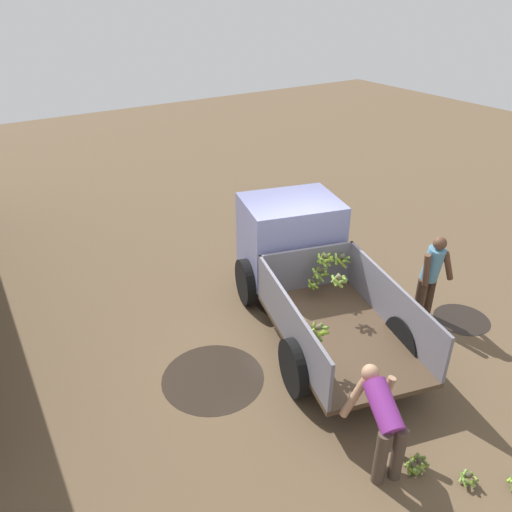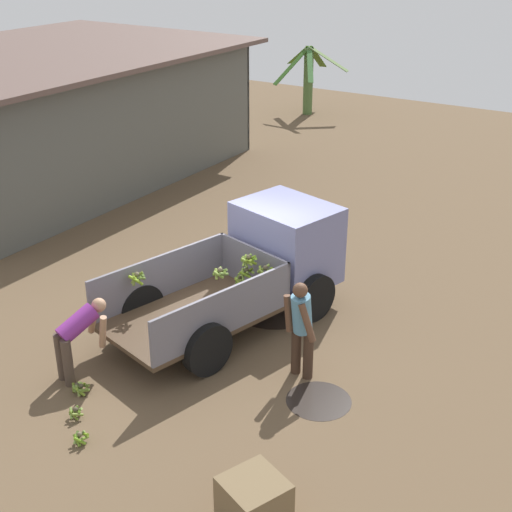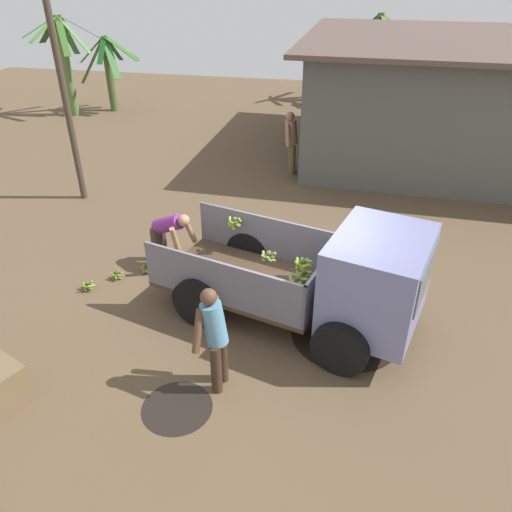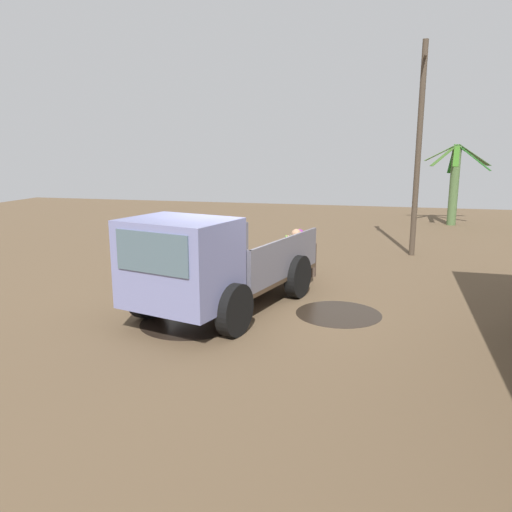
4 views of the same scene
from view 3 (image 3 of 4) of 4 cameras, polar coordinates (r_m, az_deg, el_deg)
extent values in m
plane|color=brown|center=(8.73, 4.25, -5.80)|extent=(36.00, 36.00, 0.00)
cylinder|color=black|center=(10.27, 4.96, 0.43)|extent=(1.54, 1.54, 0.01)
cylinder|color=black|center=(8.24, 10.14, -8.88)|extent=(1.73, 1.73, 0.01)
cylinder|color=black|center=(7.12, -9.01, -16.75)|extent=(0.96, 0.96, 0.01)
cube|color=#473524|center=(8.56, -1.09, -2.69)|extent=(3.17, 2.40, 0.08)
cube|color=slate|center=(8.98, 1.39, 2.22)|extent=(2.73, 0.79, 0.77)
cube|color=slate|center=(7.73, -4.04, -3.16)|extent=(2.73, 0.79, 0.77)
cube|color=slate|center=(7.88, 7.82, -2.67)|extent=(0.50, 1.68, 0.77)
cube|color=#7377A7|center=(7.58, 13.66, -2.65)|extent=(1.72, 1.98, 1.41)
cube|color=#4C606B|center=(7.35, 18.94, -2.09)|extent=(0.38, 1.31, 0.62)
cylinder|color=black|center=(8.73, 13.38, -3.23)|extent=(0.88, 0.44, 0.85)
cylinder|color=black|center=(7.34, 9.60, -10.37)|extent=(0.88, 0.44, 0.85)
cylinder|color=black|center=(9.42, -0.81, 0.47)|extent=(0.88, 0.44, 0.85)
cylinder|color=black|center=(8.15, -6.70, -5.28)|extent=(0.88, 0.44, 0.85)
sphere|color=#4A4330|center=(7.37, 4.78, -2.59)|extent=(0.09, 0.09, 0.09)
cylinder|color=olive|center=(7.46, 5.29, -2.69)|extent=(0.21, 0.18, 0.14)
cylinder|color=olive|center=(7.47, 4.40, -2.83)|extent=(0.19, 0.17, 0.19)
cylinder|color=olive|center=(7.39, 4.04, -3.07)|extent=(0.12, 0.23, 0.16)
cylinder|color=olive|center=(7.35, 4.75, -3.49)|extent=(0.21, 0.07, 0.20)
cylinder|color=olive|center=(7.40, 5.24, -3.33)|extent=(0.09, 0.20, 0.21)
sphere|color=#413B2A|center=(8.01, 5.61, -2.57)|extent=(0.06, 0.06, 0.06)
cylinder|color=olive|center=(8.07, 5.89, -2.63)|extent=(0.15, 0.12, 0.10)
cylinder|color=#4F731C|center=(8.08, 5.52, -2.69)|extent=(0.14, 0.08, 0.13)
cylinder|color=#8AB132|center=(8.06, 5.23, -2.79)|extent=(0.07, 0.15, 0.12)
cylinder|color=#8BA544|center=(8.03, 5.32, -3.00)|extent=(0.09, 0.12, 0.15)
cylinder|color=olive|center=(7.99, 5.50, -3.04)|extent=(0.15, 0.05, 0.10)
cylinder|color=#5E781E|center=(8.00, 5.77, -3.05)|extent=(0.14, 0.11, 0.11)
cylinder|color=olive|center=(8.04, 5.86, -3.00)|extent=(0.05, 0.12, 0.15)
sphere|color=#4E4733|center=(7.79, 5.52, -2.02)|extent=(0.08, 0.08, 0.08)
cylinder|color=#5E751E|center=(7.85, 6.06, -2.39)|extent=(0.12, 0.21, 0.17)
cylinder|color=olive|center=(7.89, 5.74, -1.97)|extent=(0.23, 0.09, 0.12)
cylinder|color=olive|center=(7.89, 5.25, -2.32)|extent=(0.17, 0.14, 0.20)
cylinder|color=olive|center=(7.80, 4.83, -2.39)|extent=(0.11, 0.23, 0.13)
cylinder|color=olive|center=(7.80, 5.38, -2.83)|extent=(0.17, 0.06, 0.21)
cylinder|color=olive|center=(7.76, 5.90, -2.66)|extent=(0.19, 0.18, 0.13)
sphere|color=#4E4633|center=(7.61, 5.42, -0.58)|extent=(0.09, 0.09, 0.09)
cylinder|color=olive|center=(7.63, 4.73, -0.87)|extent=(0.08, 0.22, 0.12)
cylinder|color=olive|center=(7.58, 5.00, -1.21)|extent=(0.20, 0.15, 0.14)
cylinder|color=#83A429|center=(7.58, 5.37, -1.35)|extent=(0.20, 0.06, 0.17)
cylinder|color=#7EB131|center=(7.59, 5.90, -1.17)|extent=(0.15, 0.20, 0.13)
cylinder|color=olive|center=(7.65, 6.00, -0.97)|extent=(0.09, 0.21, 0.15)
cylinder|color=olive|center=(7.69, 5.79, -0.61)|extent=(0.21, 0.14, 0.12)
cylinder|color=#8AAE3B|center=(7.71, 5.32, -0.76)|extent=(0.20, 0.09, 0.17)
cylinder|color=olive|center=(7.68, 4.97, -0.86)|extent=(0.14, 0.19, 0.18)
sphere|color=brown|center=(8.93, -2.49, 4.24)|extent=(0.08, 0.08, 0.08)
cylinder|color=olive|center=(8.93, -2.09, 3.71)|extent=(0.11, 0.19, 0.17)
cylinder|color=olive|center=(8.99, -2.00, 4.00)|extent=(0.16, 0.19, 0.15)
cylinder|color=olive|center=(9.02, -2.32, 3.93)|extent=(0.18, 0.07, 0.19)
cylinder|color=olive|center=(9.02, -2.64, 3.91)|extent=(0.16, 0.14, 0.19)
cylinder|color=#7BA221|center=(8.96, -3.04, 3.98)|extent=(0.08, 0.22, 0.12)
cylinder|color=#82AE24|center=(8.94, -2.79, 3.65)|extent=(0.16, 0.15, 0.19)
cylinder|color=olive|center=(8.89, -2.46, 3.67)|extent=(0.21, 0.10, 0.14)
sphere|color=brown|center=(7.86, 1.43, 0.29)|extent=(0.09, 0.09, 0.09)
cylinder|color=olive|center=(7.95, 1.68, 0.22)|extent=(0.20, 0.10, 0.13)
cylinder|color=#88A140|center=(7.95, 1.19, 0.08)|extent=(0.17, 0.15, 0.16)
cylinder|color=olive|center=(7.88, 0.87, -0.04)|extent=(0.09, 0.20, 0.13)
cylinder|color=olive|center=(7.82, 1.21, -0.27)|extent=(0.20, 0.08, 0.12)
cylinder|color=olive|center=(7.84, 1.65, -0.34)|extent=(0.18, 0.15, 0.15)
cylinder|color=olive|center=(7.88, 1.95, -0.11)|extent=(0.06, 0.19, 0.14)
cube|color=#575952|center=(19.50, 23.29, 18.14)|extent=(9.64, 0.31, 3.19)
cube|color=#575952|center=(13.11, 26.90, 11.78)|extent=(9.64, 0.31, 3.19)
cube|color=brown|center=(15.98, 26.15, 21.22)|extent=(10.61, 7.84, 0.12)
cylinder|color=#3F3833|center=(19.12, 8.91, 19.93)|extent=(0.16, 0.16, 3.19)
cylinder|color=#3F3833|center=(13.01, 6.16, 14.80)|extent=(0.16, 0.16, 3.19)
cylinder|color=#45382C|center=(12.49, -21.32, 18.19)|extent=(0.15, 0.15, 5.68)
cylinder|color=#557338|center=(20.48, -20.78, 19.45)|extent=(0.31, 0.31, 3.39)
cube|color=#528246|center=(20.05, -20.09, 22.70)|extent=(1.03, 0.23, 1.22)
cube|color=#345127|center=(20.40, -19.60, 23.47)|extent=(1.14, 1.00, 0.83)
cube|color=#3C823F|center=(20.87, -20.71, 22.53)|extent=(0.41, 1.21, 1.47)
cube|color=#2E522B|center=(20.93, -22.53, 22.82)|extent=(1.40, 0.94, 1.04)
cube|color=#33852D|center=(20.24, -23.48, 22.94)|extent=(1.15, 0.94, 0.68)
cube|color=#4B8831|center=(19.86, -23.08, 22.79)|extent=(0.58, 1.35, 0.75)
cube|color=#386823|center=(19.83, -21.24, 22.42)|extent=(0.79, 0.93, 1.22)
cylinder|color=#495C2C|center=(20.73, -16.38, 19.22)|extent=(0.29, 0.29, 2.65)
cube|color=#306421|center=(20.17, -15.18, 21.95)|extent=(1.37, 0.47, 0.79)
cube|color=#387B30|center=(20.64, -15.13, 22.06)|extent=(1.08, 0.83, 0.85)
cube|color=#275F29|center=(20.92, -16.02, 21.86)|extent=(0.35, 0.89, 0.99)
cube|color=#3B712C|center=(21.02, -17.00, 21.82)|extent=(0.71, 0.86, 0.95)
cube|color=#578933|center=(20.79, -18.21, 21.53)|extent=(1.08, 0.34, 0.96)
cube|color=#374E1C|center=(20.39, -18.11, 20.56)|extent=(0.81, 1.02, 1.53)
cube|color=#174C17|center=(20.17, -17.22, 21.59)|extent=(0.32, 0.91, 0.84)
cube|color=#40783B|center=(20.16, -16.25, 20.97)|extent=(0.86, 0.88, 1.36)
cylinder|color=#4B5C36|center=(21.16, 13.53, 20.77)|extent=(0.30, 0.30, 3.33)
cube|color=#285022|center=(20.88, 16.04, 23.61)|extent=(1.47, 0.57, 1.10)
cube|color=#44882E|center=(21.56, 14.46, 23.66)|extent=(0.60, 1.19, 1.36)
cube|color=#1E571D|center=(21.32, 12.46, 24.23)|extent=(1.16, 0.85, 1.06)
cube|color=#284D22|center=(20.62, 12.67, 23.66)|extent=(1.01, 0.97, 1.29)
cube|color=#4A822B|center=(20.38, 14.82, 24.00)|extent=(0.71, 1.31, 0.82)
cylinder|color=#436931|center=(22.05, 19.65, 19.47)|extent=(0.34, 0.34, 2.71)
cube|color=#2F4C1C|center=(22.01, 21.20, 21.61)|extent=(0.86, 0.37, 1.01)
cube|color=#265315|center=(22.60, 21.15, 21.90)|extent=(1.11, 1.44, 0.96)
cube|color=#3B7224|center=(22.28, 19.09, 21.64)|extent=(0.85, 0.98, 1.34)
cube|color=#3B5A2E|center=(21.84, 18.76, 21.56)|extent=(0.96, 0.34, 1.31)
cube|color=#4A802F|center=(21.47, 19.71, 21.74)|extent=(0.63, 0.97, 0.96)
cube|color=#4E6E3A|center=(21.40, 21.50, 21.32)|extent=(1.08, 1.32, 1.02)
cylinder|color=olive|center=(21.87, 9.21, 20.87)|extent=(0.34, 0.34, 2.85)
cube|color=#2D5715|center=(21.63, 10.66, 23.37)|extent=(0.90, 0.38, 0.92)
cube|color=#4D8923|center=(22.01, 10.60, 23.63)|extent=(0.90, 0.81, 0.83)
cube|color=#33622E|center=(22.36, 9.09, 23.45)|extent=(0.62, 1.34, 1.16)
cube|color=#255B1D|center=(21.94, 8.04, 23.57)|extent=(1.10, 0.57, 1.01)
cube|color=#438822|center=(21.35, 7.67, 23.71)|extent=(1.31, 0.97, 0.77)
cube|color=#367F39|center=(21.19, 9.06, 23.39)|extent=(0.48, 1.15, 0.89)
cube|color=#507A3F|center=(21.40, 10.05, 23.08)|extent=(0.70, 0.83, 1.11)
cylinder|color=#3D291E|center=(7.00, -4.57, -12.78)|extent=(0.17, 0.17, 0.79)
cylinder|color=#3D291E|center=(7.15, -3.87, -11.61)|extent=(0.17, 0.17, 0.79)
cylinder|color=#5890B0|center=(6.62, -4.79, -7.69)|extent=(0.41, 0.33, 0.65)
sphere|color=brown|center=(6.39, -5.44, -4.67)|extent=(0.22, 0.22, 0.22)
cylinder|color=brown|center=(6.54, -6.66, -8.53)|extent=(0.14, 0.33, 0.58)
cylinder|color=brown|center=(6.81, -4.66, -6.81)|extent=(0.12, 0.17, 0.59)
cylinder|color=#46382E|center=(9.98, -10.60, 1.57)|extent=(0.19, 0.19, 0.78)
cylinder|color=#46382E|center=(9.84, -11.40, 1.01)|extent=(0.19, 0.19, 0.78)
cylinder|color=#842D8C|center=(9.50, -10.01, 3.60)|extent=(0.73, 0.48, 0.52)
sphere|color=tan|center=(9.20, -8.25, 4.04)|extent=(0.22, 0.22, 0.22)
cylinder|color=tan|center=(9.51, -7.52, 2.78)|extent=(0.20, 0.35, 0.57)
cylinder|color=tan|center=(9.28, -9.20, 1.75)|extent=(0.17, 0.25, 0.59)
cylinder|color=brown|center=(13.98, 4.20, 10.95)|extent=(0.20, 0.20, 0.82)
cylinder|color=brown|center=(14.19, 4.01, 11.28)|extent=(0.20, 0.20, 0.82)
cylinder|color=tan|center=(13.85, 4.07, 13.94)|extent=(0.45, 0.41, 0.67)
sphere|color=tan|center=(13.71, 3.92, 15.66)|extent=(0.23, 0.23, 0.23)
cylinder|color=tan|center=(13.64, 3.70, 13.59)|extent=(0.20, 0.31, 0.61)
cylinder|color=tan|center=(14.03, 3.60, 14.05)|extent=(0.16, 0.21, 0.61)
sphere|color=#443D2C|center=(9.83, -12.15, -0.91)|extent=(0.07, 0.07, 0.07)
cylinder|color=#83AC48|center=(9.86, -12.33, -1.23)|extent=(0.08, 0.13, 0.14)
cylinder|color=olive|center=(9.82, -12.21, -1.32)|extent=(0.13, 0.04, 0.13)
cylinder|color=olive|center=(9.82, -11.82, -1.13)|extent=(0.05, 0.15, 0.09)
cylinder|color=olive|center=(9.88, -11.93, -1.09)|extent=(0.13, 0.09, 0.13)
cylinder|color=#5B731E|center=(9.89, -12.24, -1.01)|extent=(0.12, 0.13, 0.12)
sphere|color=brown|center=(9.53, -18.70, -2.95)|extent=(0.07, 0.07, 0.07)
cylinder|color=#577A22|center=(9.50, -18.72, -3.43)|extent=(0.18, 0.09, 0.12)
cylinder|color=#80AC25|center=(9.51, -18.32, -3.27)|extent=(0.07, 0.18, 0.11)
cylinder|color=#5D7533|center=(9.58, -18.32, -3.19)|extent=(0.14, 0.14, 0.15)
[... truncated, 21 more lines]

